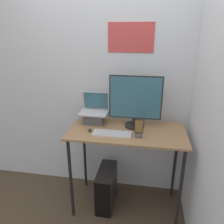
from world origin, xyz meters
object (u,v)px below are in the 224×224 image
Objects in this scene: keyboard at (112,133)px; cell_phone at (139,131)px; computer_tower at (106,187)px; monitor at (135,102)px; mouse at (90,130)px; laptop at (94,115)px.

keyboard is 0.25m from cell_phone.
monitor is at bearing 24.39° from computer_tower.
cell_phone reaches higher than mouse.
monitor is at bearing 48.16° from keyboard.
monitor is 9.28× the size of mouse.
mouse is at bearing -87.21° from laptop.
mouse is 0.73m from computer_tower.
laptop reaches higher than mouse.
cell_phone reaches higher than keyboard.
laptop is 0.88× the size of keyboard.
monitor is 0.30m from cell_phone.
laptop is at bearing 135.60° from computer_tower.
monitor is 3.01× the size of cell_phone.
cell_phone is 0.40× the size of computer_tower.
laptop is at bearing 152.30° from cell_phone.
monitor reaches higher than computer_tower.
cell_phone is (0.05, -0.22, -0.20)m from monitor.
monitor is at bearing -3.71° from laptop.
computer_tower is at bearing 162.76° from cell_phone.
monitor is 0.38m from keyboard.
keyboard is at bearing -5.71° from mouse.
mouse is at bearing 176.18° from cell_phone.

